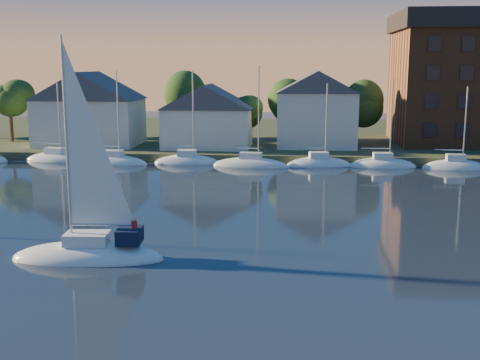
# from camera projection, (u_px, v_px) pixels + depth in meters

# --- Properties ---
(shoreline_land) EXTENTS (160.00, 50.00, 2.00)m
(shoreline_land) POSITION_uv_depth(u_px,v_px,m) (262.00, 139.00, 95.35)
(shoreline_land) COLOR #353E24
(shoreline_land) RESTS_ON ground
(wooden_dock) EXTENTS (120.00, 3.00, 1.00)m
(wooden_dock) POSITION_uv_depth(u_px,v_px,m) (251.00, 161.00, 72.85)
(wooden_dock) COLOR brown
(wooden_dock) RESTS_ON ground
(clubhouse_west) EXTENTS (13.65, 9.45, 9.64)m
(clubhouse_west) POSITION_uv_depth(u_px,v_px,m) (89.00, 108.00, 79.61)
(clubhouse_west) COLOR beige
(clubhouse_west) RESTS_ON shoreline_land
(clubhouse_centre) EXTENTS (11.55, 8.40, 8.08)m
(clubhouse_centre) POSITION_uv_depth(u_px,v_px,m) (208.00, 115.00, 77.32)
(clubhouse_centre) COLOR beige
(clubhouse_centre) RESTS_ON shoreline_land
(clubhouse_east) EXTENTS (10.50, 8.40, 9.80)m
(clubhouse_east) POSITION_uv_depth(u_px,v_px,m) (317.00, 108.00, 77.84)
(clubhouse_east) COLOR beige
(clubhouse_east) RESTS_ON shoreline_land
(tree_line) EXTENTS (93.40, 5.40, 8.90)m
(tree_line) POSITION_uv_depth(u_px,v_px,m) (272.00, 97.00, 82.08)
(tree_line) COLOR #352418
(tree_line) RESTS_ON shoreline_land
(moored_fleet) EXTENTS (71.50, 2.40, 12.05)m
(moored_fleet) POSITION_uv_depth(u_px,v_px,m) (181.00, 163.00, 70.63)
(moored_fleet) COLOR white
(moored_fleet) RESTS_ON ground
(hero_sailboat) EXTENTS (9.35, 3.58, 14.27)m
(hero_sailboat) POSITION_uv_depth(u_px,v_px,m) (90.00, 250.00, 35.95)
(hero_sailboat) COLOR white
(hero_sailboat) RESTS_ON ground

